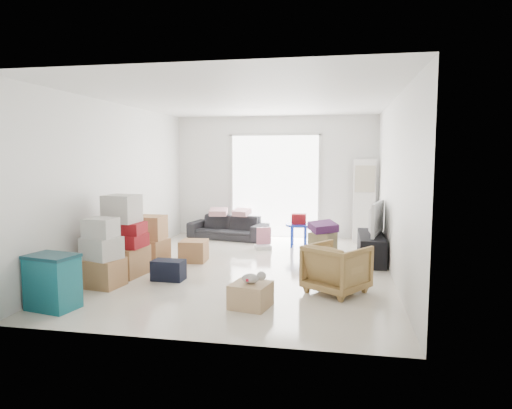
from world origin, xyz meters
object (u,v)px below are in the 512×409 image
object	(u,v)px
ac_tower	(364,201)
storage_bins	(53,282)
sofa	(228,224)
kids_table	(299,223)
television	(371,231)
ottoman	(323,243)
armchair	(337,266)
wood_crate	(251,295)
tv_console	(371,248)

from	to	relation	value
ac_tower	storage_bins	distance (m)	6.36
sofa	kids_table	xyz separation A→B (m)	(1.62, -0.61, 0.14)
ac_tower	sofa	distance (m)	2.97
television	ottoman	xyz separation A→B (m)	(-0.85, 0.38, -0.33)
armchair	kids_table	world-z (taller)	armchair
sofa	armchair	bearing A→B (deg)	-45.29
storage_bins	sofa	bearing A→B (deg)	79.22
ottoman	kids_table	xyz separation A→B (m)	(-0.50, 0.62, 0.27)
television	sofa	bearing A→B (deg)	75.28
ac_tower	sofa	xyz separation A→B (m)	(-2.92, -0.15, -0.54)
storage_bins	ottoman	distance (m)	4.77
storage_bins	wood_crate	distance (m)	2.37
tv_console	sofa	world-z (taller)	sofa
ac_tower	television	xyz separation A→B (m)	(0.05, -1.76, -0.34)
tv_console	ottoman	xyz separation A→B (m)	(-0.85, 0.38, -0.03)
tv_console	kids_table	world-z (taller)	kids_table
storage_bins	wood_crate	size ratio (longest dim) A/B	1.49
wood_crate	storage_bins	bearing A→B (deg)	-167.80
ac_tower	wood_crate	xyz separation A→B (m)	(-1.54, -4.54, -0.73)
sofa	ac_tower	bearing A→B (deg)	13.94
kids_table	television	bearing A→B (deg)	-36.48
tv_console	storage_bins	xyz separation A→B (m)	(-3.90, -3.28, 0.10)
sofa	kids_table	size ratio (longest dim) A/B	2.59
television	kids_table	world-z (taller)	kids_table
tv_console	ottoman	size ratio (longest dim) A/B	3.43
tv_console	wood_crate	bearing A→B (deg)	-119.73
kids_table	storage_bins	bearing A→B (deg)	-120.76
sofa	armchair	xyz separation A→B (m)	(2.40, -3.60, 0.03)
storage_bins	ottoman	world-z (taller)	storage_bins
ac_tower	television	size ratio (longest dim) A/B	1.77
tv_console	kids_table	size ratio (longest dim) A/B	2.12
armchair	storage_bins	world-z (taller)	armchair
sofa	ottoman	distance (m)	2.45
storage_bins	ottoman	bearing A→B (deg)	50.17
tv_console	armchair	xyz separation A→B (m)	(-0.57, -1.99, 0.13)
armchair	wood_crate	xyz separation A→B (m)	(-1.02, -0.79, -0.21)
sofa	armchair	distance (m)	4.32
ac_tower	storage_bins	world-z (taller)	ac_tower
sofa	wood_crate	size ratio (longest dim) A/B	3.87
storage_bins	kids_table	world-z (taller)	kids_table
ac_tower	wood_crate	bearing A→B (deg)	-108.72
kids_table	wood_crate	bearing A→B (deg)	-93.55
armchair	ottoman	size ratio (longest dim) A/B	1.77
armchair	sofa	bearing A→B (deg)	-21.60
television	kids_table	bearing A→B (deg)	67.22
tv_console	television	xyz separation A→B (m)	(0.00, 0.00, 0.30)
sofa	tv_console	bearing A→B (deg)	-17.42
ac_tower	armchair	world-z (taller)	ac_tower
ottoman	kids_table	size ratio (longest dim) A/B	0.62
armchair	tv_console	bearing A→B (deg)	-71.34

